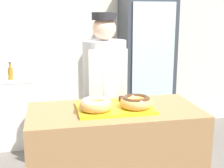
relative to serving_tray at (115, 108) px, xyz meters
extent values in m
cube|color=silver|center=(0.00, 2.13, 0.38)|extent=(8.00, 0.06, 2.70)
cube|color=#997047|center=(0.00, 0.00, -0.49)|extent=(1.34, 0.66, 0.96)
cube|color=yellow|center=(0.00, 0.00, 0.00)|extent=(0.59, 0.41, 0.02)
torus|color=tan|center=(-0.16, -0.06, 0.05)|extent=(0.25, 0.25, 0.08)
torus|color=#EFADC6|center=(-0.16, -0.06, 0.07)|extent=(0.22, 0.22, 0.05)
torus|color=tan|center=(0.16, -0.06, 0.05)|extent=(0.25, 0.25, 0.08)
torus|color=#472814|center=(0.16, -0.06, 0.07)|extent=(0.22, 0.22, 0.05)
cube|color=#382111|center=(-0.11, 0.13, 0.03)|extent=(0.08, 0.08, 0.03)
cube|color=#382111|center=(0.11, 0.13, 0.03)|extent=(0.08, 0.08, 0.03)
cylinder|color=#4C4C51|center=(0.04, 0.64, -0.56)|extent=(0.30, 0.30, 0.82)
cylinder|color=silver|center=(0.04, 0.64, 0.16)|extent=(0.42, 0.42, 0.62)
cube|color=silver|center=(0.04, 0.45, -0.24)|extent=(0.36, 0.02, 1.30)
sphere|color=beige|center=(0.04, 0.64, 0.58)|extent=(0.22, 0.22, 0.22)
cylinder|color=#232328|center=(0.04, 0.64, 0.69)|extent=(0.23, 0.23, 0.07)
cube|color=#333842|center=(0.83, 1.78, 0.02)|extent=(0.68, 0.58, 1.98)
cube|color=silver|center=(0.83, 1.48, 0.06)|extent=(0.55, 0.02, 1.59)
cylinder|color=#99661E|center=(-0.96, 1.68, -0.02)|extent=(0.06, 0.06, 0.15)
cylinder|color=#99661E|center=(-0.96, 1.68, 0.08)|extent=(0.03, 0.03, 0.06)
cylinder|color=black|center=(-0.96, 1.68, 0.12)|extent=(0.03, 0.03, 0.01)
camera|label=1|loc=(-0.49, -2.28, 0.74)|focal=50.00mm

